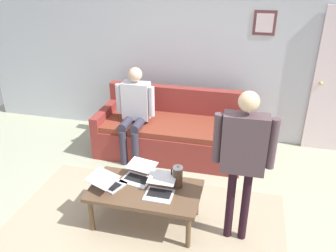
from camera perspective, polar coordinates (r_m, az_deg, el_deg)
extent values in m
plane|color=#ADB396|center=(3.85, -1.98, -15.28)|extent=(7.68, 7.68, 0.00)
cube|color=tan|center=(3.75, -4.15, -16.62)|extent=(2.91, 1.83, 0.01)
cube|color=silver|center=(5.19, 4.50, 12.53)|extent=(7.04, 0.10, 2.70)
cube|color=brown|center=(5.00, 15.88, 16.28)|extent=(0.30, 0.02, 0.33)
cube|color=silver|center=(4.99, 15.88, 16.27)|extent=(0.23, 0.00, 0.25)
sphere|color=tan|center=(5.18, 24.22, 6.52)|extent=(0.06, 0.06, 0.06)
cube|color=maroon|center=(4.94, 0.34, -2.28)|extent=(2.05, 0.91, 0.42)
cube|color=brown|center=(4.81, 0.29, 0.25)|extent=(1.81, 0.83, 0.08)
cube|color=maroon|center=(5.09, 1.37, 4.08)|extent=(2.05, 0.14, 0.46)
cube|color=maroon|center=(4.69, 11.89, -0.20)|extent=(0.12, 0.91, 0.20)
cube|color=maroon|center=(5.09, -10.28, 2.06)|extent=(0.12, 0.91, 0.20)
cube|color=brown|center=(3.57, -3.87, -10.77)|extent=(1.14, 0.62, 0.04)
cylinder|color=brown|center=(3.43, 3.42, -17.25)|extent=(0.05, 0.05, 0.39)
cylinder|color=brown|center=(3.68, -12.71, -14.32)|extent=(0.05, 0.05, 0.39)
cylinder|color=brown|center=(3.80, 4.84, -12.29)|extent=(0.05, 0.05, 0.39)
cylinder|color=brown|center=(4.03, -9.68, -10.05)|extent=(0.05, 0.05, 0.39)
cube|color=silver|center=(3.69, -5.34, -8.98)|extent=(0.35, 0.28, 0.01)
cube|color=black|center=(3.70, -5.20, -8.74)|extent=(0.28, 0.18, 0.00)
cube|color=silver|center=(3.72, -4.42, -6.55)|extent=(0.34, 0.27, 0.03)
cube|color=#192929|center=(3.72, -4.44, -6.57)|extent=(0.31, 0.24, 0.03)
cube|color=silver|center=(3.46, -1.53, -11.48)|extent=(0.28, 0.24, 0.01)
cube|color=black|center=(3.47, -1.45, -11.19)|extent=(0.24, 0.14, 0.00)
cube|color=silver|center=(3.50, -0.97, -8.68)|extent=(0.28, 0.22, 0.03)
cube|color=#252F31|center=(3.49, -0.99, -8.71)|extent=(0.25, 0.20, 0.03)
cube|color=silver|center=(3.67, -9.77, -9.45)|extent=(0.38, 0.34, 0.01)
cube|color=black|center=(3.66, -9.99, -9.49)|extent=(0.30, 0.23, 0.00)
cube|color=silver|center=(3.56, -10.96, -8.59)|extent=(0.37, 0.32, 0.06)
cube|color=white|center=(3.56, -10.92, -8.57)|extent=(0.34, 0.29, 0.05)
cylinder|color=#4C3323|center=(3.53, 1.65, -8.62)|extent=(0.10, 0.10, 0.22)
cylinder|color=#B7B7BC|center=(3.46, 1.67, -6.99)|extent=(0.10, 0.10, 0.02)
sphere|color=#B2B2B7|center=(3.45, 1.68, -6.67)|extent=(0.03, 0.03, 0.03)
cube|color=black|center=(3.53, 0.60, -8.33)|extent=(0.01, 0.01, 0.16)
cylinder|color=black|center=(3.47, 12.78, -12.94)|extent=(0.08, 0.08, 0.79)
cylinder|color=black|center=(3.46, 10.36, -12.71)|extent=(0.08, 0.08, 0.79)
cube|color=#534046|center=(3.09, 12.66, -2.93)|extent=(0.40, 0.18, 0.56)
cylinder|color=#534046|center=(3.10, 17.12, -2.90)|extent=(0.08, 0.08, 0.48)
cylinder|color=#534046|center=(3.09, 8.30, -2.03)|extent=(0.08, 0.08, 0.48)
sphere|color=beige|center=(2.93, 13.41, 4.00)|extent=(0.18, 0.18, 0.18)
cylinder|color=#353343|center=(4.63, -5.48, -3.91)|extent=(0.10, 0.10, 0.50)
cylinder|color=#353343|center=(4.68, -7.45, -3.65)|extent=(0.10, 0.10, 0.50)
cylinder|color=#353343|center=(4.64, -4.92, 0.38)|extent=(0.12, 0.40, 0.12)
cylinder|color=#353343|center=(4.69, -6.89, 0.59)|extent=(0.12, 0.40, 0.12)
cube|color=silver|center=(4.72, -5.33, 4.25)|extent=(0.37, 0.20, 0.52)
cylinder|color=silver|center=(4.59, -2.74, 4.09)|extent=(0.08, 0.08, 0.42)
cylinder|color=silver|center=(4.74, -8.26, 4.55)|extent=(0.08, 0.08, 0.42)
sphere|color=beige|center=(4.59, -5.52, 8.61)|extent=(0.19, 0.19, 0.19)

